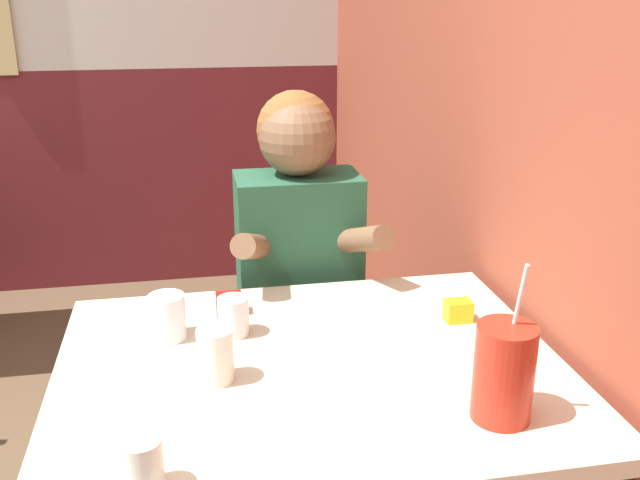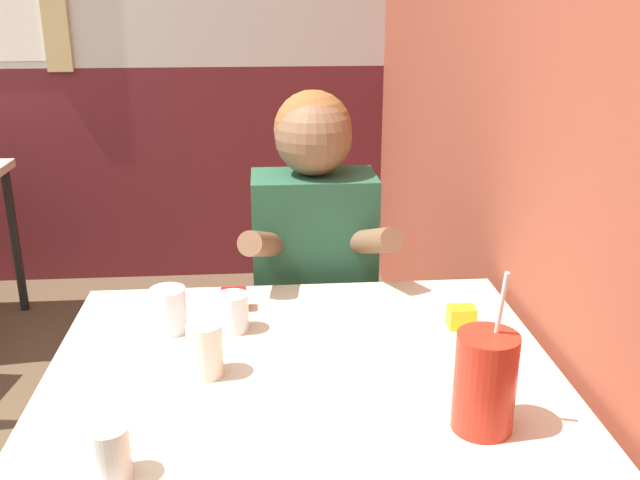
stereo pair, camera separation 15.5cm
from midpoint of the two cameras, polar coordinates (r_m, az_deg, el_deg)
brick_wall_right at (r=2.35m, az=13.77°, el=16.20°), size 0.08×4.74×2.70m
back_wall at (r=3.73m, az=-17.94°, el=16.94°), size 5.97×0.09×2.70m
main_table at (r=1.52m, az=1.58°, el=-12.00°), size 1.03×0.82×0.74m
person_seated at (r=2.05m, az=1.70°, el=-4.14°), size 0.42×0.41×1.21m
cocktail_pitcher at (r=1.29m, az=16.51°, el=-10.93°), size 0.11×0.11×0.30m
glass_near_pitcher at (r=1.61m, az=-9.34°, el=-5.61°), size 0.08×0.08×0.10m
glass_center at (r=1.18m, az=-12.77°, el=-16.36°), size 0.07×0.07×0.09m
glass_far_side at (r=1.43m, az=-6.10°, el=-8.80°), size 0.07×0.07×0.11m
glass_by_brick at (r=1.60m, az=-4.21°, el=-5.85°), size 0.07×0.07×0.09m
condiment_ketchup at (r=1.71m, az=-4.34°, el=-4.82°), size 0.06×0.04×0.05m
condiment_mustard at (r=1.67m, az=13.90°, el=-6.07°), size 0.06×0.04×0.05m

